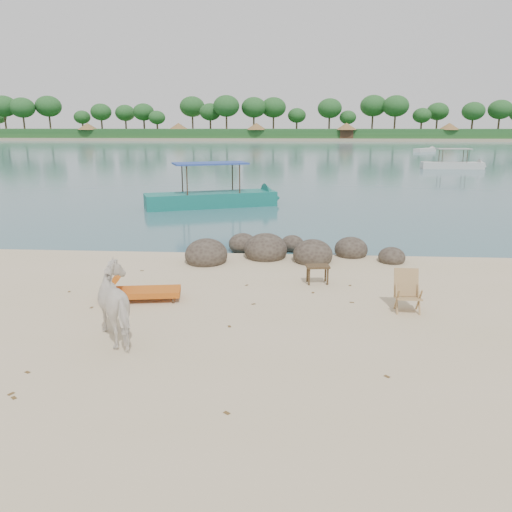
{
  "coord_description": "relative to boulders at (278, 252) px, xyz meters",
  "views": [
    {
      "loc": [
        0.84,
        -8.97,
        3.87
      ],
      "look_at": [
        0.08,
        2.0,
        1.0
      ],
      "focal_mm": 35.0,
      "sensor_mm": 36.0,
      "label": 1
    }
  ],
  "objects": [
    {
      "name": "water",
      "position": [
        -0.49,
        84.42,
        -0.2
      ],
      "size": [
        400.0,
        400.0,
        0.0
      ],
      "primitive_type": "plane",
      "color": "#335C67",
      "rests_on": "ground"
    },
    {
      "name": "far_shore",
      "position": [
        -0.49,
        164.42,
        -0.2
      ],
      "size": [
        420.0,
        90.0,
        1.4
      ],
      "primitive_type": "cube",
      "color": "tan",
      "rests_on": "ground"
    },
    {
      "name": "far_scenery",
      "position": [
        -0.47,
        131.12,
        2.94
      ],
      "size": [
        420.0,
        18.0,
        9.5
      ],
      "color": "#1E4C1E",
      "rests_on": "ground"
    },
    {
      "name": "boulders",
      "position": [
        0.0,
        0.0,
        0.0
      ],
      "size": [
        6.41,
        3.0,
        0.98
      ],
      "rotation": [
        0.0,
        0.0,
        -0.06
      ],
      "color": "#312720",
      "rests_on": "ground"
    },
    {
      "name": "cow",
      "position": [
        -2.74,
        -6.1,
        0.49
      ],
      "size": [
        1.57,
        1.75,
        1.38
      ],
      "primitive_type": "imported",
      "rotation": [
        0.0,
        0.0,
        3.79
      ],
      "color": "silver",
      "rests_on": "ground"
    },
    {
      "name": "side_table",
      "position": [
        1.06,
        -2.49,
        0.03
      ],
      "size": [
        0.62,
        0.44,
        0.47
      ],
      "primitive_type": null,
      "rotation": [
        0.0,
        0.0,
        0.13
      ],
      "color": "#362315",
      "rests_on": "ground"
    },
    {
      "name": "lounge_chair",
      "position": [
        -2.88,
        -4.02,
        0.09
      ],
      "size": [
        1.98,
        0.95,
        0.57
      ],
      "primitive_type": null,
      "rotation": [
        0.0,
        0.0,
        0.16
      ],
      "color": "#C86D17",
      "rests_on": "ground"
    },
    {
      "name": "deck_chair",
      "position": [
        2.87,
        -4.35,
        0.24
      ],
      "size": [
        0.58,
        0.63,
        0.88
      ],
      "primitive_type": null,
      "rotation": [
        0.0,
        0.0,
        -0.03
      ],
      "color": "#A17D50",
      "rests_on": "ground"
    },
    {
      "name": "boat_near",
      "position": [
        -3.62,
        10.05,
        1.57
      ],
      "size": [
        7.37,
        4.18,
        3.53
      ],
      "primitive_type": null,
      "rotation": [
        0.0,
        0.0,
        0.37
      ],
      "color": "#13685E",
      "rests_on": "water"
    },
    {
      "name": "boat_mid",
      "position": [
        15.54,
        34.4,
        1.33
      ],
      "size": [
        6.31,
        1.56,
        3.06
      ],
      "primitive_type": null,
      "rotation": [
        0.0,
        0.0,
        -0.02
      ],
      "color": "beige",
      "rests_on": "water"
    },
    {
      "name": "boat_far",
      "position": [
        21.22,
        66.8,
        0.12
      ],
      "size": [
        4.72,
        4.86,
        0.64
      ],
      "primitive_type": null,
      "rotation": [
        0.0,
        0.0,
        0.81
      ],
      "color": "silver",
      "rests_on": "water"
    },
    {
      "name": "dead_leaves",
      "position": [
        -1.41,
        -5.12,
        -0.19
      ],
      "size": [
        6.96,
        6.92,
        0.0
      ],
      "color": "brown",
      "rests_on": "ground"
    }
  ]
}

